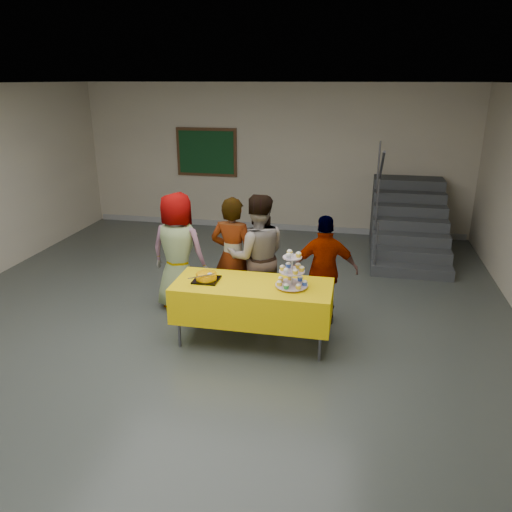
{
  "coord_description": "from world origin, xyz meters",
  "views": [
    {
      "loc": [
        1.73,
        -5.2,
        3.06
      ],
      "look_at": [
        0.6,
        0.32,
        1.05
      ],
      "focal_mm": 35.0,
      "sensor_mm": 36.0,
      "label": 1
    }
  ],
  "objects_px": {
    "schoolchild_d": "(325,271)",
    "bake_table": "(253,300)",
    "noticeboard": "(206,152)",
    "schoolchild_b": "(233,257)",
    "cupcake_stand": "(292,274)",
    "bear_cake": "(206,276)",
    "schoolchild_a": "(178,252)",
    "schoolchild_c": "(257,257)",
    "staircase": "(407,225)"
  },
  "relations": [
    {
      "from": "schoolchild_b",
      "to": "schoolchild_c",
      "type": "bearing_deg",
      "value": -166.69
    },
    {
      "from": "bear_cake",
      "to": "schoolchild_c",
      "type": "xyz_separation_m",
      "value": [
        0.47,
        0.77,
        0.01
      ]
    },
    {
      "from": "bear_cake",
      "to": "schoolchild_b",
      "type": "xyz_separation_m",
      "value": [
        0.14,
        0.73,
        -0.01
      ]
    },
    {
      "from": "cupcake_stand",
      "to": "schoolchild_c",
      "type": "xyz_separation_m",
      "value": [
        -0.56,
        0.77,
        -0.1
      ]
    },
    {
      "from": "bear_cake",
      "to": "staircase",
      "type": "distance_m",
      "value": 4.83
    },
    {
      "from": "bear_cake",
      "to": "schoolchild_c",
      "type": "bearing_deg",
      "value": 58.88
    },
    {
      "from": "schoolchild_d",
      "to": "noticeboard",
      "type": "bearing_deg",
      "value": -63.43
    },
    {
      "from": "bake_table",
      "to": "bear_cake",
      "type": "bearing_deg",
      "value": -178.94
    },
    {
      "from": "bake_table",
      "to": "schoolchild_c",
      "type": "xyz_separation_m",
      "value": [
        -0.1,
        0.76,
        0.28
      ]
    },
    {
      "from": "schoolchild_c",
      "to": "noticeboard",
      "type": "relative_size",
      "value": 1.29
    },
    {
      "from": "schoolchild_a",
      "to": "schoolchild_b",
      "type": "xyz_separation_m",
      "value": [
        0.79,
        -0.06,
        -0.0
      ]
    },
    {
      "from": "bake_table",
      "to": "schoolchild_a",
      "type": "height_order",
      "value": "schoolchild_a"
    },
    {
      "from": "cupcake_stand",
      "to": "bear_cake",
      "type": "bearing_deg",
      "value": -179.87
    },
    {
      "from": "schoolchild_d",
      "to": "schoolchild_c",
      "type": "bearing_deg",
      "value": -11.01
    },
    {
      "from": "bake_table",
      "to": "noticeboard",
      "type": "height_order",
      "value": "noticeboard"
    },
    {
      "from": "cupcake_stand",
      "to": "noticeboard",
      "type": "height_order",
      "value": "noticeboard"
    },
    {
      "from": "cupcake_stand",
      "to": "bear_cake",
      "type": "relative_size",
      "value": 1.24
    },
    {
      "from": "bear_cake",
      "to": "schoolchild_d",
      "type": "height_order",
      "value": "schoolchild_d"
    },
    {
      "from": "cupcake_stand",
      "to": "bear_cake",
      "type": "xyz_separation_m",
      "value": [
        -1.03,
        -0.0,
        -0.11
      ]
    },
    {
      "from": "schoolchild_b",
      "to": "noticeboard",
      "type": "distance_m",
      "value": 4.49
    },
    {
      "from": "schoolchild_a",
      "to": "schoolchild_c",
      "type": "height_order",
      "value": "schoolchild_c"
    },
    {
      "from": "cupcake_stand",
      "to": "schoolchild_b",
      "type": "distance_m",
      "value": 1.15
    },
    {
      "from": "staircase",
      "to": "noticeboard",
      "type": "distance_m",
      "value": 4.34
    },
    {
      "from": "schoolchild_c",
      "to": "bake_table",
      "type": "bearing_deg",
      "value": 80.46
    },
    {
      "from": "schoolchild_a",
      "to": "schoolchild_d",
      "type": "xyz_separation_m",
      "value": [
        2.01,
        -0.07,
        -0.09
      ]
    },
    {
      "from": "cupcake_stand",
      "to": "noticeboard",
      "type": "bearing_deg",
      "value": 117.1
    },
    {
      "from": "schoolchild_b",
      "to": "schoolchild_d",
      "type": "xyz_separation_m",
      "value": [
        1.22,
        -0.01,
        -0.09
      ]
    },
    {
      "from": "bake_table",
      "to": "staircase",
      "type": "distance_m",
      "value": 4.52
    },
    {
      "from": "schoolchild_a",
      "to": "schoolchild_c",
      "type": "xyz_separation_m",
      "value": [
        1.11,
        -0.02,
        0.02
      ]
    },
    {
      "from": "cupcake_stand",
      "to": "schoolchild_d",
      "type": "height_order",
      "value": "schoolchild_d"
    },
    {
      "from": "bake_table",
      "to": "staircase",
      "type": "height_order",
      "value": "staircase"
    },
    {
      "from": "cupcake_stand",
      "to": "schoolchild_a",
      "type": "bearing_deg",
      "value": 154.82
    },
    {
      "from": "bear_cake",
      "to": "staircase",
      "type": "height_order",
      "value": "staircase"
    },
    {
      "from": "staircase",
      "to": "schoolchild_c",
      "type": "bearing_deg",
      "value": -124.09
    },
    {
      "from": "noticeboard",
      "to": "schoolchild_b",
      "type": "bearing_deg",
      "value": -68.87
    },
    {
      "from": "schoolchild_b",
      "to": "noticeboard",
      "type": "relative_size",
      "value": 1.26
    },
    {
      "from": "schoolchild_a",
      "to": "cupcake_stand",
      "type": "bearing_deg",
      "value": 162.47
    },
    {
      "from": "schoolchild_a",
      "to": "schoolchild_d",
      "type": "relative_size",
      "value": 1.13
    },
    {
      "from": "schoolchild_d",
      "to": "staircase",
      "type": "distance_m",
      "value": 3.55
    },
    {
      "from": "schoolchild_c",
      "to": "cupcake_stand",
      "type": "bearing_deg",
      "value": 109.32
    },
    {
      "from": "schoolchild_c",
      "to": "bear_cake",
      "type": "bearing_deg",
      "value": 41.87
    },
    {
      "from": "schoolchild_a",
      "to": "staircase",
      "type": "bearing_deg",
      "value": -128.06
    },
    {
      "from": "bake_table",
      "to": "cupcake_stand",
      "type": "height_order",
      "value": "cupcake_stand"
    },
    {
      "from": "bear_cake",
      "to": "noticeboard",
      "type": "bearing_deg",
      "value": 106.66
    },
    {
      "from": "bake_table",
      "to": "schoolchild_b",
      "type": "relative_size",
      "value": 1.15
    },
    {
      "from": "schoolchild_c",
      "to": "noticeboard",
      "type": "bearing_deg",
      "value": -81.86
    },
    {
      "from": "schoolchild_d",
      "to": "noticeboard",
      "type": "height_order",
      "value": "noticeboard"
    },
    {
      "from": "schoolchild_d",
      "to": "bake_table",
      "type": "bearing_deg",
      "value": 33.84
    },
    {
      "from": "schoolchild_b",
      "to": "schoolchild_a",
      "type": "bearing_deg",
      "value": 1.43
    },
    {
      "from": "staircase",
      "to": "noticeboard",
      "type": "bearing_deg",
      "value": 168.52
    }
  ]
}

